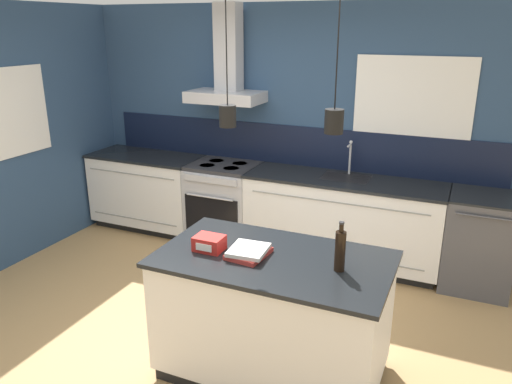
{
  "coord_description": "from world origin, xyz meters",
  "views": [
    {
      "loc": [
        1.8,
        -3.05,
        2.38
      ],
      "look_at": [
        0.22,
        0.57,
        1.05
      ],
      "focal_mm": 35.0,
      "sensor_mm": 36.0,
      "label": 1
    }
  ],
  "objects_px": {
    "oven_range": "(224,203)",
    "red_supply_box": "(209,243)",
    "bottle_on_island": "(340,250)",
    "book_stack": "(249,252)",
    "dishwasher": "(479,242)"
  },
  "relations": [
    {
      "from": "bottle_on_island",
      "to": "book_stack",
      "type": "xyz_separation_m",
      "value": [
        -0.61,
        -0.04,
        -0.11
      ]
    },
    {
      "from": "bottle_on_island",
      "to": "book_stack",
      "type": "height_order",
      "value": "bottle_on_island"
    },
    {
      "from": "bottle_on_island",
      "to": "red_supply_box",
      "type": "bearing_deg",
      "value": -175.8
    },
    {
      "from": "dishwasher",
      "to": "book_stack",
      "type": "relative_size",
      "value": 3.0
    },
    {
      "from": "bottle_on_island",
      "to": "dishwasher",
      "type": "bearing_deg",
      "value": 66.44
    },
    {
      "from": "oven_range",
      "to": "red_supply_box",
      "type": "bearing_deg",
      "value": -65.29
    },
    {
      "from": "book_stack",
      "to": "red_supply_box",
      "type": "xyz_separation_m",
      "value": [
        -0.28,
        -0.02,
        0.02
      ]
    },
    {
      "from": "oven_range",
      "to": "red_supply_box",
      "type": "height_order",
      "value": "red_supply_box"
    },
    {
      "from": "dishwasher",
      "to": "red_supply_box",
      "type": "bearing_deg",
      "value": -130.86
    },
    {
      "from": "dishwasher",
      "to": "bottle_on_island",
      "type": "height_order",
      "value": "bottle_on_island"
    },
    {
      "from": "oven_range",
      "to": "red_supply_box",
      "type": "distance_m",
      "value": 2.27
    },
    {
      "from": "bottle_on_island",
      "to": "red_supply_box",
      "type": "xyz_separation_m",
      "value": [
        -0.89,
        -0.07,
        -0.09
      ]
    },
    {
      "from": "bottle_on_island",
      "to": "red_supply_box",
      "type": "relative_size",
      "value": 1.65
    },
    {
      "from": "dishwasher",
      "to": "book_stack",
      "type": "distance_m",
      "value": 2.51
    },
    {
      "from": "dishwasher",
      "to": "book_stack",
      "type": "xyz_separation_m",
      "value": [
        -1.45,
        -1.99,
        0.48
      ]
    }
  ]
}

